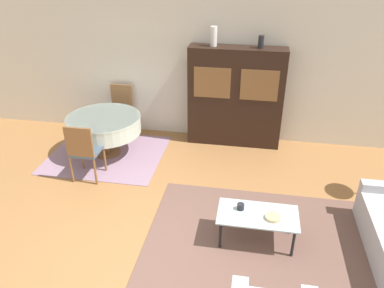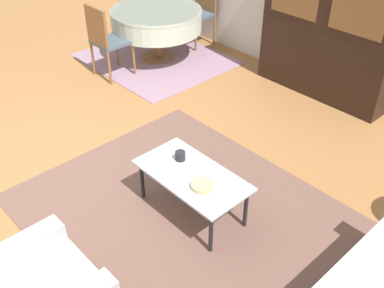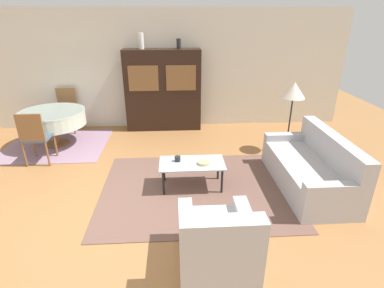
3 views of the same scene
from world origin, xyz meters
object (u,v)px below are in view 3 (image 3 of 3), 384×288
Objects in this scene: floor_lamp at (294,93)px; vase_tall at (141,41)px; couch at (311,169)px; cup at (178,159)px; bowl at (204,163)px; dining_table at (53,118)px; display_cabinet at (163,91)px; vase_short at (179,44)px; dining_chair_far at (66,107)px; armchair at (217,243)px; coffee_table at (192,165)px; dining_chair_near at (35,135)px.

vase_tall is (-2.93, 1.46, 0.82)m from floor_lamp.
couch is 4.34m from vase_tall.
bowl is (0.41, -0.12, -0.02)m from cup.
dining_table is at bearing -154.59° from vase_tall.
couch is 2.11m from cup.
floor_lamp is at bearing -26.39° from vase_tall.
bowl is (2.94, -1.92, -0.14)m from dining_table.
display_cabinet is at bearing 149.81° from floor_lamp.
couch is at bearing -54.76° from vase_short.
vase_tall is at bearing 153.61° from floor_lamp.
display_cabinet reaches higher than dining_chair_far.
couch is 9.93× the size of bowl.
display_cabinet is 20.03× the size of cup.
couch is 20.59× the size of cup.
vase_short is at bearing 145.52° from floor_lamp.
vase_tall is at bearing 179.88° from display_cabinet.
armchair is at bearing -86.16° from vase_short.
armchair is at bearing -77.09° from cup.
cup is at bearing 163.87° from coffee_table.
vase_tall reaches higher than armchair.
armchair is 4.59m from dining_table.
dining_chair_near is 1.00× the size of dining_chair_far.
dining_table is at bearing 67.04° from couch.
dining_chair_far is (-2.93, 4.40, 0.26)m from armchair.
vase_tall reaches higher than coffee_table.
cup is (2.54, -2.68, -0.09)m from dining_chair_far.
couch is 1.36× the size of floor_lamp.
armchair is 4.16× the size of vase_short.
floor_lamp is at bearing -30.19° from display_cabinet.
dining_table is 3.52m from bowl.
couch reaches higher than dining_table.
vase_tall is at bearing 108.94° from coffee_table.
floor_lamp reaches higher than bowl.
dining_table is 3.87× the size of vase_tall.
dining_table is 2.47m from vase_tall.
dining_chair_near is (-2.93, 2.65, 0.26)m from armchair.
floor_lamp is at bearing -7.07° from dining_table.
floor_lamp is (4.76, -0.59, 0.61)m from dining_table.
armchair is 0.88× the size of coffee_table.
armchair is at bearing -121.92° from floor_lamp.
floor_lamp reaches higher than couch.
armchair reaches higher than cup.
dining_chair_far is (0.00, 1.75, 0.00)m from dining_chair_near.
coffee_table is (-0.17, 1.66, 0.08)m from armchair.
dining_table is 0.88m from dining_chair_far.
floor_lamp reaches higher than cup.
vase_tall reaches higher than dining_chair_near.
display_cabinet is 1.10m from vase_short.
cup is 0.43× the size of vase_short.
dining_table is at bearing 172.93° from floor_lamp.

